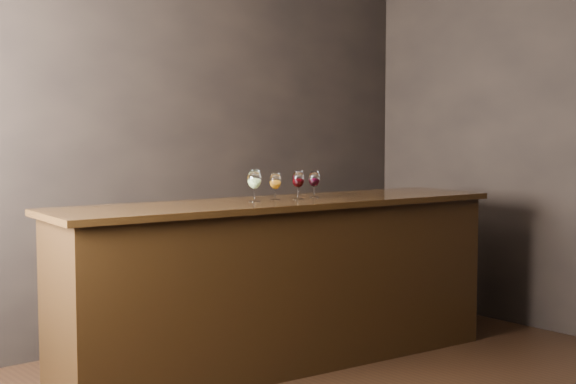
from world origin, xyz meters
TOP-DOWN VIEW (x-y plane):
  - room_shell at (-0.23, 0.11)m, footprint 5.02×4.52m
  - bar_counter at (0.38, 1.16)m, footprint 3.00×0.92m
  - bar_top at (0.38, 1.16)m, footprint 3.11×1.00m
  - back_bar_shelf at (0.59, 2.03)m, footprint 2.62×0.40m
  - glass_white at (0.18, 1.18)m, footprint 0.09×0.09m
  - glass_amber at (0.36, 1.20)m, footprint 0.07×0.07m
  - glass_red_a at (0.51, 1.14)m, footprint 0.08×0.08m
  - glass_red_b at (0.69, 1.19)m, footprint 0.08×0.08m

SIDE VIEW (x-z plane):
  - back_bar_shelf at x=0.59m, z-range 0.00..0.94m
  - bar_counter at x=0.38m, z-range 0.00..1.03m
  - bar_top at x=0.38m, z-range 1.03..1.07m
  - glass_amber at x=0.36m, z-range 1.10..1.28m
  - glass_red_b at x=0.69m, z-range 1.10..1.28m
  - glass_red_a at x=0.51m, z-range 1.11..1.29m
  - glass_white at x=0.18m, z-range 1.11..1.31m
  - room_shell at x=-0.23m, z-range 0.40..3.21m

